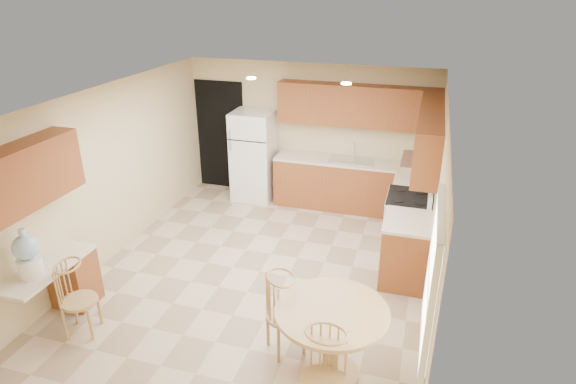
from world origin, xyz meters
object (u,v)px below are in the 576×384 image
(dining_table, at_px, (331,334))
(water_crock, at_px, (28,255))
(refrigerator, at_px, (254,156))
(stove, at_px, (407,223))
(chair_desk, at_px, (72,296))
(chair_table_b, at_px, (321,379))
(chair_table_a, at_px, (283,311))

(dining_table, xyz_separation_m, water_crock, (-3.35, -0.26, 0.49))
(refrigerator, relative_size, stove, 1.52)
(dining_table, bearing_deg, water_crock, -175.54)
(chair_desk, distance_m, water_crock, 0.66)
(dining_table, distance_m, chair_desk, 2.91)
(dining_table, height_order, chair_table_b, chair_table_b)
(chair_table_b, bearing_deg, refrigerator, -59.46)
(dining_table, bearing_deg, refrigerator, 119.71)
(refrigerator, distance_m, dining_table, 4.66)
(chair_table_b, distance_m, water_crock, 3.45)
(stove, relative_size, chair_table_a, 1.13)
(stove, height_order, chair_table_a, stove)
(refrigerator, relative_size, chair_table_a, 1.72)
(dining_table, xyz_separation_m, chair_desk, (-2.90, -0.23, 0.01))
(chair_table_b, relative_size, chair_desk, 1.07)
(stove, bearing_deg, chair_table_b, -98.59)
(refrigerator, relative_size, chair_desk, 1.82)
(dining_table, bearing_deg, chair_desk, -175.50)
(chair_table_b, relative_size, water_crock, 1.66)
(chair_table_b, bearing_deg, chair_table_a, -49.85)
(chair_table_a, bearing_deg, stove, 116.42)
(dining_table, distance_m, chair_table_b, 0.66)
(stove, relative_size, chair_desk, 1.20)
(refrigerator, xyz_separation_m, chair_desk, (-0.60, -4.26, -0.27))
(dining_table, xyz_separation_m, chair_table_b, (0.05, -0.66, 0.05))
(chair_table_a, bearing_deg, water_crock, -122.18)
(stove, distance_m, chair_desk, 4.62)
(chair_table_a, bearing_deg, chair_table_b, -4.49)
(chair_desk, bearing_deg, chair_table_a, 82.56)
(refrigerator, distance_m, chair_table_b, 5.25)
(dining_table, distance_m, chair_table_a, 0.57)
(chair_table_a, height_order, water_crock, water_crock)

